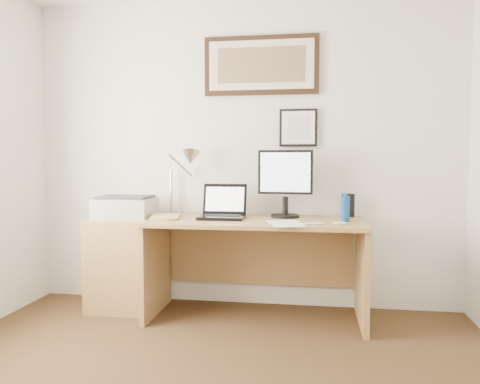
% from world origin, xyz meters
% --- Properties ---
extents(wall_back, '(3.50, 0.02, 2.50)m').
position_xyz_m(wall_back, '(0.00, 2.00, 1.25)').
color(wall_back, silver).
rests_on(wall_back, ground).
extents(side_cabinet, '(0.50, 0.40, 0.73)m').
position_xyz_m(side_cabinet, '(-0.92, 1.68, 0.36)').
color(side_cabinet, olive).
rests_on(side_cabinet, floor).
extents(water_bottle, '(0.06, 0.06, 0.18)m').
position_xyz_m(water_bottle, '(0.80, 1.63, 0.84)').
color(water_bottle, '#0B4299').
rests_on(water_bottle, desk).
extents(bottle_cap, '(0.03, 0.03, 0.02)m').
position_xyz_m(bottle_cap, '(0.80, 1.63, 0.94)').
color(bottle_cap, '#0B4299').
rests_on(bottle_cap, water_bottle).
extents(speaker, '(0.10, 0.09, 0.18)m').
position_xyz_m(speaker, '(0.84, 1.90, 0.84)').
color(speaker, black).
rests_on(speaker, desk).
extents(paper_sheet_a, '(0.29, 0.35, 0.00)m').
position_xyz_m(paper_sheet_a, '(0.38, 1.47, 0.75)').
color(paper_sheet_a, white).
rests_on(paper_sheet_a, desk).
extents(paper_sheet_b, '(0.29, 0.36, 0.00)m').
position_xyz_m(paper_sheet_b, '(0.39, 1.41, 0.75)').
color(paper_sheet_b, white).
rests_on(paper_sheet_b, desk).
extents(sticky_pad, '(0.09, 0.09, 0.01)m').
position_xyz_m(sticky_pad, '(0.76, 1.48, 0.76)').
color(sticky_pad, '#FEE978').
rests_on(sticky_pad, desk).
extents(marker_pen, '(0.14, 0.06, 0.02)m').
position_xyz_m(marker_pen, '(0.58, 1.41, 0.76)').
color(marker_pen, white).
rests_on(marker_pen, desk).
extents(book, '(0.28, 0.33, 0.02)m').
position_xyz_m(book, '(-0.65, 1.58, 0.76)').
color(book, tan).
rests_on(book, desk).
extents(desk, '(1.60, 0.70, 0.75)m').
position_xyz_m(desk, '(0.15, 1.72, 0.51)').
color(desk, olive).
rests_on(desk, floor).
extents(laptop, '(0.34, 0.29, 0.26)m').
position_xyz_m(laptop, '(-0.11, 1.67, 0.81)').
color(laptop, black).
rests_on(laptop, desk).
extents(lcd_monitor, '(0.42, 0.22, 0.52)m').
position_xyz_m(lcd_monitor, '(0.36, 1.80, 1.04)').
color(lcd_monitor, black).
rests_on(lcd_monitor, desk).
extents(printer, '(0.44, 0.34, 0.18)m').
position_xyz_m(printer, '(-0.90, 1.69, 0.82)').
color(printer, '#A1A1A4').
rests_on(printer, side_cabinet).
extents(desk_lamp, '(0.29, 0.27, 0.53)m').
position_xyz_m(desk_lamp, '(-0.41, 1.81, 1.19)').
color(desk_lamp, silver).
rests_on(desk_lamp, desk).
extents(picture_large, '(0.92, 0.04, 0.47)m').
position_xyz_m(picture_large, '(0.15, 1.97, 1.95)').
color(picture_large, black).
rests_on(picture_large, wall_back).
extents(picture_small, '(0.30, 0.03, 0.30)m').
position_xyz_m(picture_small, '(0.45, 1.97, 1.45)').
color(picture_small, black).
rests_on(picture_small, wall_back).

